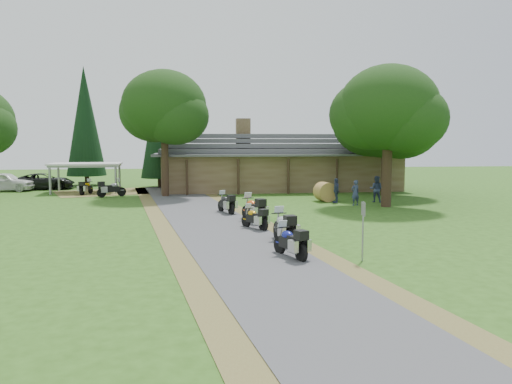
{
  "coord_description": "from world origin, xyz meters",
  "views": [
    {
      "loc": [
        -1.98,
        -19.35,
        4.11
      ],
      "look_at": [
        1.47,
        5.54,
        1.6
      ],
      "focal_mm": 35.0,
      "sensor_mm": 36.0,
      "label": 1
    }
  ],
  "objects": [
    {
      "name": "ground",
      "position": [
        0.0,
        0.0,
        0.0
      ],
      "size": [
        120.0,
        120.0,
        0.0
      ],
      "primitive_type": "plane",
      "color": "#2D5317",
      "rests_on": "ground"
    },
    {
      "name": "driveway",
      "position": [
        -0.5,
        4.0,
        0.0
      ],
      "size": [
        51.95,
        51.95,
        0.0
      ],
      "primitive_type": "plane",
      "rotation": [
        0.0,
        0.0,
        0.14
      ],
      "color": "#454548",
      "rests_on": "ground"
    },
    {
      "name": "lodge",
      "position": [
        6.0,
        24.0,
        2.45
      ],
      "size": [
        21.4,
        9.4,
        4.9
      ],
      "primitive_type": null,
      "color": "brown",
      "rests_on": "ground"
    },
    {
      "name": "carport",
      "position": [
        -10.22,
        23.17,
        1.21
      ],
      "size": [
        5.7,
        3.91,
        2.41
      ],
      "primitive_type": null,
      "rotation": [
        0.0,
        0.0,
        0.04
      ],
      "color": "silver",
      "rests_on": "ground"
    },
    {
      "name": "car_white_sedan",
      "position": [
        -17.2,
        24.96,
        1.01
      ],
      "size": [
        3.21,
        6.3,
        2.02
      ],
      "primitive_type": "imported",
      "rotation": [
        0.0,
        0.0,
        1.46
      ],
      "color": "white",
      "rests_on": "ground"
    },
    {
      "name": "car_dark_suv",
      "position": [
        -14.42,
        26.27,
        1.06
      ],
      "size": [
        2.93,
        5.75,
        2.12
      ],
      "primitive_type": "imported",
      "rotation": [
        0.0,
        0.0,
        1.68
      ],
      "color": "black",
      "rests_on": "ground"
    },
    {
      "name": "motorcycle_row_a",
      "position": [
        1.63,
        -2.18,
        0.63
      ],
      "size": [
        1.2,
        1.92,
        1.25
      ],
      "primitive_type": null,
      "rotation": [
        0.0,
        0.0,
        1.93
      ],
      "color": "navy",
      "rests_on": "ground"
    },
    {
      "name": "motorcycle_row_b",
      "position": [
        1.89,
        0.42,
        0.71
      ],
      "size": [
        0.94,
        2.15,
        1.42
      ],
      "primitive_type": null,
      "rotation": [
        0.0,
        0.0,
        1.7
      ],
      "color": "#A9ADB1",
      "rests_on": "ground"
    },
    {
      "name": "motorcycle_row_c",
      "position": [
        1.16,
        3.84,
        0.58
      ],
      "size": [
        1.33,
        1.75,
        1.16
      ],
      "primitive_type": null,
      "rotation": [
        0.0,
        0.0,
        2.09
      ],
      "color": "#CE920D",
      "rests_on": "ground"
    },
    {
      "name": "motorcycle_row_d",
      "position": [
        1.38,
        5.99,
        0.73
      ],
      "size": [
        1.35,
        2.24,
        1.45
      ],
      "primitive_type": null,
      "rotation": [
        0.0,
        0.0,
        1.9
      ],
      "color": "#DB541A",
      "rests_on": "ground"
    },
    {
      "name": "motorcycle_row_e",
      "position": [
        0.23,
        9.33,
        0.64
      ],
      "size": [
        1.2,
        1.96,
        1.27
      ],
      "primitive_type": null,
      "rotation": [
        0.0,
        0.0,
        1.91
      ],
      "color": "black",
      "rests_on": "ground"
    },
    {
      "name": "motorcycle_carport_a",
      "position": [
        -9.89,
        21.25,
        0.6
      ],
      "size": [
        1.05,
        1.85,
        1.2
      ],
      "primitive_type": null,
      "rotation": [
        0.0,
        0.0,
        1.28
      ],
      "color": "#EAAC00",
      "rests_on": "ground"
    },
    {
      "name": "motorcycle_carport_b",
      "position": [
        -7.66,
        19.27,
        0.67
      ],
      "size": [
        2.04,
        1.49,
        1.35
      ],
      "primitive_type": null,
      "rotation": [
        0.0,
        0.0,
        0.49
      ],
      "color": "gray",
      "rests_on": "ground"
    },
    {
      "name": "person_a",
      "position": [
        8.87,
        11.78,
        0.97
      ],
      "size": [
        0.65,
        0.55,
        1.95
      ],
      "primitive_type": "imported",
      "rotation": [
        0.0,
        0.0,
        3.46
      ],
      "color": "#323C5C",
      "rests_on": "ground"
    },
    {
      "name": "person_b",
      "position": [
        10.88,
        13.29,
        1.06
      ],
      "size": [
        0.74,
        0.67,
        2.12
      ],
      "primitive_type": "imported",
      "rotation": [
        0.0,
        0.0,
        2.63
      ],
      "color": "#323C5C",
      "rests_on": "ground"
    },
    {
      "name": "person_c",
      "position": [
        8.04,
        13.29,
        0.99
      ],
      "size": [
        0.45,
        0.59,
        1.98
      ],
      "primitive_type": "imported",
      "rotation": [
        0.0,
        0.0,
        4.63
      ],
      "color": "#323C5C",
      "rests_on": "ground"
    },
    {
      "name": "hay_bale",
      "position": [
        7.55,
        14.24,
        0.67
      ],
      "size": [
        1.49,
        1.39,
        1.34
      ],
      "primitive_type": "cylinder",
      "rotation": [
        1.57,
        0.0,
        0.13
      ],
      "color": "olive",
      "rests_on": "ground"
    },
    {
      "name": "sign_post",
      "position": [
        4.01,
        -3.03,
        1.04
      ],
      "size": [
        0.38,
        0.06,
        2.08
      ],
      "primitive_type": null,
      "color": "gray",
      "rests_on": "ground"
    },
    {
      "name": "oak_lodge_left",
      "position": [
        -3.63,
        18.99,
        5.51
      ],
      "size": [
        6.33,
        6.33,
        11.01
      ],
      "primitive_type": null,
      "color": "#15350F",
      "rests_on": "ground"
    },
    {
      "name": "oak_lodge_right",
      "position": [
        13.21,
        17.42,
        4.84
      ],
      "size": [
        7.3,
        7.3,
        9.68
      ],
      "primitive_type": null,
      "color": "#15350F",
      "rests_on": "ground"
    },
    {
      "name": "oak_driveway",
      "position": [
        10.62,
        10.89,
        5.08
      ],
      "size": [
        6.32,
        6.32,
        10.15
      ],
      "primitive_type": null,
      "color": "#15350F",
      "rests_on": "ground"
    },
    {
      "name": "cedar_near",
      "position": [
        -4.47,
        26.92,
        5.3
      ],
      "size": [
        3.36,
        3.36,
        10.59
      ],
      "primitive_type": "cone",
      "color": "black",
      "rests_on": "ground"
    },
    {
      "name": "cedar_far",
      "position": [
        -11.46,
        29.84,
        5.62
      ],
      "size": [
        3.64,
        3.64,
        11.24
      ],
      "primitive_type": "cone",
      "color": "black",
      "rests_on": "ground"
    }
  ]
}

